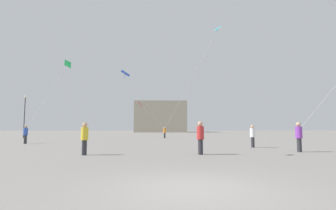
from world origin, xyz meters
TOP-DOWN VIEW (x-y plane):
  - ground_plane at (0.00, 0.00)m, footprint 300.00×300.00m
  - person_in_purple at (7.56, 9.14)m, footprint 0.39×0.39m
  - person_in_yellow at (-4.85, 7.69)m, footprint 0.38×0.38m
  - person_in_red at (1.38, 7.81)m, footprint 0.39×0.39m
  - person_in_orange at (-0.26, 30.77)m, footprint 0.36×0.36m
  - person_in_white at (6.04, 12.76)m, footprint 0.36×0.36m
  - person_in_blue at (-13.22, 17.77)m, footprint 0.37×0.37m
  - kite_cyan_delta at (6.48, 26.69)m, footprint 7.58×4.88m
  - kite_cobalt_delta at (-5.23, 26.02)m, footprint 5.70×5.67m
  - kite_crimson_delta at (-3.86, 30.52)m, footprint 4.12×1.53m
  - kite_emerald_delta at (-14.75, 31.56)m, footprint 2.41×14.91m
  - building_left_hall at (-1.00, 88.85)m, footprint 18.23×16.74m
  - lamppost_east at (-20.56, 31.26)m, footprint 0.36×0.36m

SIDE VIEW (x-z plane):
  - ground_plane at x=0.00m, z-range 0.00..0.00m
  - person_in_orange at x=-0.26m, z-range 0.08..1.73m
  - person_in_white at x=6.04m, z-range 0.08..1.75m
  - person_in_blue at x=-13.22m, z-range 0.08..1.79m
  - person_in_yellow at x=-4.85m, z-range 0.08..1.82m
  - person_in_purple at x=7.56m, z-range 0.09..1.88m
  - person_in_red at x=1.38m, z-range 0.09..1.89m
  - lamppost_east at x=-20.56m, z-range 0.93..7.10m
  - kite_crimson_delta at x=-3.86m, z-range 2.97..7.01m
  - building_left_hall at x=-1.00m, z-range 0.00..10.89m
  - kite_cobalt_delta at x=-5.23m, z-range 4.56..12.06m
  - kite_emerald_delta at x=-14.75m, z-range 5.76..15.96m
  - kite_cyan_delta at x=6.48m, z-range 7.40..21.07m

